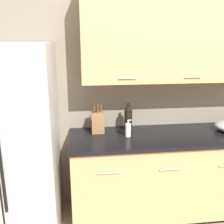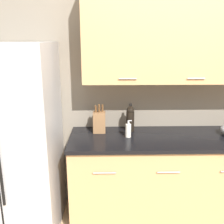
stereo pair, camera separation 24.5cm
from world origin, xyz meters
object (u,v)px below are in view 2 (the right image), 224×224
at_px(refrigerator, 12,141).
at_px(soap_dispenser, 128,130).
at_px(knife_block, 99,122).
at_px(wine_bottle, 130,118).

relative_size(refrigerator, soap_dispenser, 10.64).
xyz_separation_m(knife_block, wine_bottle, (0.31, 0.03, 0.02)).
distance_m(refrigerator, wine_bottle, 1.16).
bearing_deg(refrigerator, knife_block, 14.67).
relative_size(knife_block, soap_dispenser, 1.76).
distance_m(wine_bottle, soap_dispenser, 0.19).
bearing_deg(wine_bottle, knife_block, -174.62).
bearing_deg(knife_block, refrigerator, -165.33).
height_order(refrigerator, wine_bottle, refrigerator).
bearing_deg(refrigerator, soap_dispenser, 3.60).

